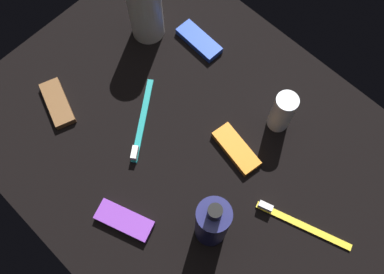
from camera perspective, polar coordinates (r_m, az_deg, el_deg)
ground_plane at (r=82.58cm, az=-0.00°, el=-0.92°), size 84.00×64.00×1.20cm
lotion_bottle at (r=70.02cm, az=2.74°, el=-11.52°), size 5.52×5.52×17.91cm
bodywash_bottle at (r=88.05cm, az=-6.42°, el=17.29°), size 6.93×6.93×18.85cm
deodorant_stick at (r=80.88cm, az=12.09°, el=3.31°), size 4.20×4.20×9.93cm
toothbrush_teal at (r=83.44cm, az=-6.85°, el=1.76°), size 11.52×15.29×2.10cm
toothbrush_yellow at (r=79.57cm, az=14.07°, el=-11.15°), size 17.47×6.77×2.10cm
snack_bar_blue at (r=92.05cm, az=0.95°, el=12.87°), size 10.57×4.46×1.50cm
snack_bar_purple at (r=78.14cm, az=-9.11°, el=-11.07°), size 11.14×7.22×1.50cm
snack_bar_orange at (r=81.21cm, az=5.98°, el=-1.62°), size 10.93×5.72×1.50cm
snack_bar_brown at (r=88.76cm, az=-17.70°, el=4.37°), size 11.14×7.31×1.50cm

